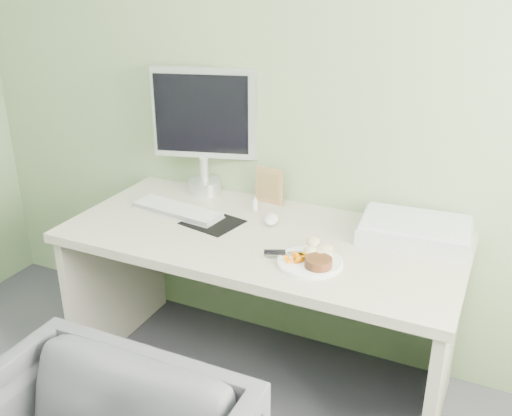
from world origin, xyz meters
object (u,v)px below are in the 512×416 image
at_px(plate, 310,262).
at_px(monitor, 205,124).
at_px(desk, 261,273).
at_px(scanner, 415,231).

bearing_deg(plate, monitor, 145.83).
height_order(desk, plate, plate).
xyz_separation_m(desk, scanner, (0.57, 0.22, 0.22)).
bearing_deg(desk, scanner, 20.67).
xyz_separation_m(plate, monitor, (-0.70, 0.47, 0.32)).
relative_size(desk, plate, 6.63).
distance_m(desk, monitor, 0.74).
relative_size(desk, scanner, 3.74).
relative_size(plate, monitor, 0.41).
distance_m(scanner, monitor, 1.05).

